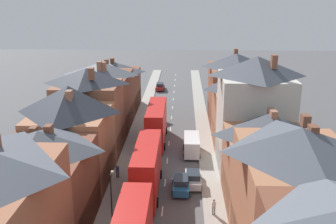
% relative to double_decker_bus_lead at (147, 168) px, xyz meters
% --- Properties ---
extents(pavement_left, '(2.20, 104.00, 0.14)m').
position_rel_double_decker_bus_lead_xyz_m(pavement_left, '(-3.29, 16.23, -2.75)').
color(pavement_left, '#A8A399').
rests_on(pavement_left, ground).
extents(pavement_right, '(2.20, 104.00, 0.14)m').
position_rel_double_decker_bus_lead_xyz_m(pavement_right, '(6.91, 16.23, -2.75)').
color(pavement_right, '#A8A399').
rests_on(pavement_right, ground).
extents(centre_line_dashes, '(0.14, 97.80, 0.01)m').
position_rel_double_decker_bus_lead_xyz_m(centre_line_dashes, '(1.81, 14.23, -2.81)').
color(centre_line_dashes, silver).
rests_on(centre_line_dashes, ground).
extents(terrace_row_left, '(8.00, 70.34, 12.44)m').
position_rel_double_decker_bus_lead_xyz_m(terrace_row_left, '(-8.37, -0.04, 2.46)').
color(terrace_row_left, '#B2704C').
rests_on(terrace_row_left, ground).
extents(terrace_row_right, '(8.00, 64.08, 13.96)m').
position_rel_double_decker_bus_lead_xyz_m(terrace_row_right, '(11.99, -2.35, 2.79)').
color(terrace_row_right, '#ADB2B7').
rests_on(terrace_row_right, ground).
extents(double_decker_bus_lead, '(2.74, 10.80, 5.30)m').
position_rel_double_decker_bus_lead_xyz_m(double_decker_bus_lead, '(0.00, 0.00, 0.00)').
color(double_decker_bus_lead, red).
rests_on(double_decker_bus_lead, ground).
extents(double_decker_bus_far_approaching, '(2.74, 10.80, 5.30)m').
position_rel_double_decker_bus_lead_xyz_m(double_decker_bus_far_approaching, '(0.00, 14.74, 0.00)').
color(double_decker_bus_far_approaching, red).
rests_on(double_decker_bus_far_approaching, ground).
extents(car_near_blue, '(1.90, 4.46, 1.57)m').
position_rel_double_decker_bus_lead_xyz_m(car_near_blue, '(-1.29, 45.93, -2.02)').
color(car_near_blue, maroon).
rests_on(car_near_blue, ground).
extents(car_near_silver, '(1.90, 4.06, 1.65)m').
position_rel_double_decker_bus_lead_xyz_m(car_near_silver, '(4.91, 1.76, -1.99)').
color(car_near_silver, silver).
rests_on(car_near_silver, ground).
extents(car_parked_right_a, '(1.90, 4.29, 1.69)m').
position_rel_double_decker_bus_lead_xyz_m(car_parked_right_a, '(3.61, 0.41, -1.97)').
color(car_parked_right_a, '#236093').
rests_on(car_parked_right_a, ground).
extents(delivery_van, '(2.20, 5.20, 2.41)m').
position_rel_double_decker_bus_lead_xyz_m(delivery_van, '(4.91, 10.50, -1.48)').
color(delivery_van, white).
rests_on(delivery_van, ground).
extents(pedestrian_mid_left, '(0.36, 0.22, 1.61)m').
position_rel_double_decker_bus_lead_xyz_m(pedestrian_mid_left, '(6.74, -4.39, -1.78)').
color(pedestrian_mid_left, gray).
rests_on(pedestrian_mid_left, pavement_right).
extents(pedestrian_mid_right, '(0.36, 0.22, 1.61)m').
position_rel_double_decker_bus_lead_xyz_m(pedestrian_mid_right, '(-3.65, 3.00, -1.78)').
color(pedestrian_mid_right, '#23232D').
rests_on(pedestrian_mid_right, pavement_left).
extents(street_lamp, '(0.20, 1.12, 5.50)m').
position_rel_double_decker_bus_lead_xyz_m(street_lamp, '(-2.44, -7.09, 0.43)').
color(street_lamp, black).
rests_on(street_lamp, ground).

